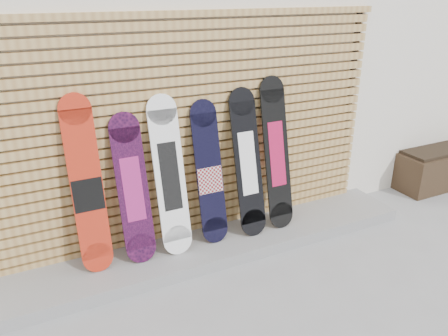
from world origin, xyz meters
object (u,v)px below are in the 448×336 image
at_px(snowboard_5, 277,154).
at_px(snowboard_4, 248,163).
at_px(snowboard_2, 170,176).
at_px(snowboard_3, 209,174).
at_px(planter_box, 438,168).
at_px(snowboard_1, 133,189).
at_px(snowboard_0, 87,187).

bearing_deg(snowboard_5, snowboard_4, -179.06).
relative_size(snowboard_2, snowboard_3, 1.07).
height_order(planter_box, snowboard_2, snowboard_2).
distance_m(planter_box, snowboard_5, 2.66).
bearing_deg(snowboard_5, snowboard_3, 178.51).
bearing_deg(snowboard_2, snowboard_4, -0.88).
bearing_deg(snowboard_5, snowboard_1, 179.36).
xyz_separation_m(snowboard_2, snowboard_5, (1.16, -0.01, 0.03)).
relative_size(planter_box, snowboard_1, 0.86).
bearing_deg(planter_box, snowboard_1, -179.69).
bearing_deg(snowboard_3, snowboard_2, -178.23).
relative_size(planter_box, snowboard_5, 0.76).
height_order(snowboard_0, snowboard_3, snowboard_0).
bearing_deg(snowboard_2, snowboard_0, 178.10).
distance_m(snowboard_1, snowboard_2, 0.36).
height_order(planter_box, snowboard_3, snowboard_3).
xyz_separation_m(snowboard_2, snowboard_3, (0.41, 0.01, -0.06)).
bearing_deg(snowboard_1, snowboard_0, 177.85).
bearing_deg(snowboard_1, snowboard_5, -0.64).
relative_size(snowboard_0, snowboard_3, 1.13).
distance_m(snowboard_0, snowboard_3, 1.15).
bearing_deg(snowboard_0, snowboard_5, -0.95).
relative_size(snowboard_1, snowboard_2, 0.92).
xyz_separation_m(planter_box, snowboard_2, (-3.74, -0.03, 0.60)).
relative_size(planter_box, snowboard_4, 0.80).
distance_m(planter_box, snowboard_1, 4.12).
relative_size(snowboard_2, snowboard_4, 1.01).
height_order(planter_box, snowboard_5, snowboard_5).
height_order(snowboard_0, snowboard_5, snowboard_0).
bearing_deg(snowboard_4, snowboard_2, 179.12).
xyz_separation_m(snowboard_1, snowboard_3, (0.76, 0.00, 0.01)).
height_order(snowboard_4, snowboard_5, snowboard_5).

